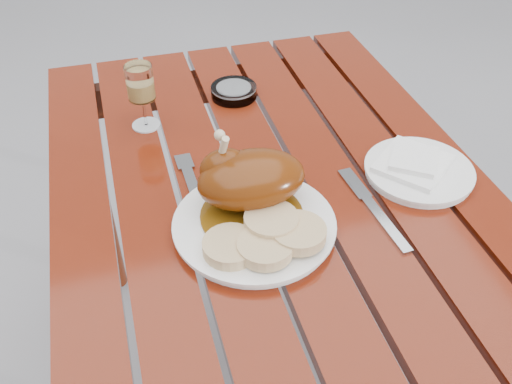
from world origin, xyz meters
TOP-DOWN VIEW (x-y plane):
  - table at (0.00, 0.00)m, footprint 0.80×1.20m
  - dinner_plate at (-0.06, -0.09)m, footprint 0.33×0.33m
  - roast_duck at (-0.06, -0.03)m, footprint 0.19×0.19m
  - bread_dumplings at (-0.06, -0.14)m, footprint 0.20×0.14m
  - wine_glass at (-0.20, 0.28)m, footprint 0.07×0.07m
  - side_plate at (0.28, -0.03)m, footprint 0.22×0.22m
  - napkin at (0.27, -0.02)m, footprint 0.17×0.17m
  - ashtray at (0.01, 0.35)m, footprint 0.13×0.13m
  - fork at (-0.14, 0.06)m, footprint 0.02×0.16m
  - knife at (0.15, -0.11)m, footprint 0.03×0.20m

SIDE VIEW (x-z plane):
  - table at x=0.00m, z-range 0.00..0.75m
  - fork at x=-0.14m, z-range 0.75..0.76m
  - knife at x=0.15m, z-range 0.75..0.76m
  - side_plate at x=0.28m, z-range 0.75..0.77m
  - dinner_plate at x=-0.06m, z-range 0.75..0.77m
  - ashtray at x=0.01m, z-range 0.75..0.78m
  - napkin at x=0.27m, z-range 0.77..0.78m
  - bread_dumplings at x=-0.06m, z-range 0.77..0.80m
  - roast_duck at x=-0.06m, z-range 0.75..0.89m
  - wine_glass at x=-0.20m, z-range 0.75..0.89m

